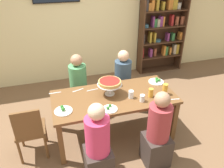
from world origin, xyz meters
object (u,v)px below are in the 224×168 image
at_px(diner_far_left, 79,89).
at_px(deep_dish_pizza_stand, 110,83).
at_px(chair_head_west, 30,130).
at_px(beer_glass_amber_tall, 151,93).
at_px(dining_table, 114,101).
at_px(salad_plate_near_diner, 63,110).
at_px(diner_near_left, 98,148).
at_px(salad_plate_spare, 110,109).
at_px(cutlery_knife_far, 78,90).
at_px(salad_plate_far_diner, 156,81).
at_px(cutlery_knife_near, 173,99).
at_px(diner_near_right, 158,135).
at_px(water_glass_clear_near, 118,83).
at_px(cutlery_fork_near, 92,90).
at_px(diner_far_right, 123,84).
at_px(beer_glass_amber_short, 165,89).
at_px(water_glass_clear_spare, 131,94).
at_px(water_glass_clear_far, 142,98).
at_px(bookshelf, 163,25).
at_px(cutlery_fork_far, 55,93).

distance_m(diner_far_left, deep_dish_pizza_stand, 0.90).
relative_size(chair_head_west, beer_glass_amber_tall, 6.43).
bearing_deg(dining_table, salad_plate_near_diner, -167.70).
bearing_deg(diner_near_left, dining_table, -30.64).
distance_m(salad_plate_spare, cutlery_knife_far, 0.70).
height_order(salad_plate_spare, cutlery_knife_far, salad_plate_spare).
relative_size(salad_plate_far_diner, cutlery_knife_near, 1.37).
bearing_deg(deep_dish_pizza_stand, diner_near_right, -60.40).
relative_size(water_glass_clear_near, cutlery_fork_near, 0.52).
bearing_deg(deep_dish_pizza_stand, beer_glass_amber_tall, -23.42).
xyz_separation_m(diner_near_left, diner_far_right, (0.81, 1.42, 0.00)).
bearing_deg(chair_head_west, dining_table, 5.07).
distance_m(diner_far_left, beer_glass_amber_short, 1.52).
distance_m(diner_far_left, water_glass_clear_spare, 1.13).
relative_size(dining_table, water_glass_clear_far, 17.63).
xyz_separation_m(bookshelf, water_glass_clear_spare, (-1.58, -2.12, -0.34)).
height_order(water_glass_clear_near, cutlery_fork_near, water_glass_clear_near).
distance_m(diner_near_left, cutlery_knife_near, 1.30).
distance_m(diner_near_right, cutlery_fork_near, 1.19).
bearing_deg(salad_plate_far_diner, water_glass_clear_spare, -150.66).
distance_m(diner_near_right, chair_head_west, 1.73).
bearing_deg(diner_near_right, deep_dish_pizza_stand, 29.60).
distance_m(diner_near_left, diner_far_left, 1.47).
distance_m(diner_far_right, salad_plate_near_diner, 1.47).
relative_size(cutlery_knife_near, cutlery_knife_far, 1.00).
xyz_separation_m(chair_head_west, deep_dish_pizza_stand, (1.19, 0.18, 0.44)).
distance_m(cutlery_fork_near, cutlery_knife_far, 0.22).
height_order(diner_far_left, water_glass_clear_far, diner_far_left).
height_order(bookshelf, water_glass_clear_far, bookshelf).
relative_size(diner_near_right, cutlery_knife_far, 6.39).
height_order(diner_near_left, cutlery_knife_far, diner_near_left).
xyz_separation_m(diner_far_right, beer_glass_amber_short, (0.36, -0.87, 0.33)).
bearing_deg(water_glass_clear_spare, water_glass_clear_near, 100.14).
xyz_separation_m(diner_far_right, cutlery_fork_near, (-0.66, -0.45, 0.25)).
distance_m(salad_plate_spare, cutlery_knife_near, 0.95).
xyz_separation_m(diner_near_right, deep_dish_pizza_stand, (-0.44, 0.77, 0.44)).
bearing_deg(diner_far_right, water_glass_clear_near, -27.63).
xyz_separation_m(dining_table, diner_far_left, (-0.42, 0.76, -0.16)).
bearing_deg(salad_plate_spare, chair_head_west, 169.82).
xyz_separation_m(dining_table, deep_dish_pizza_stand, (-0.05, 0.07, 0.28)).
distance_m(diner_far_right, cutlery_knife_near, 1.15).
bearing_deg(cutlery_fork_far, beer_glass_amber_short, 162.14).
distance_m(salad_plate_spare, cutlery_fork_far, 0.93).
relative_size(deep_dish_pizza_stand, salad_plate_spare, 1.77).
distance_m(bookshelf, chair_head_west, 3.76).
distance_m(deep_dish_pizza_stand, cutlery_knife_far, 0.54).
height_order(deep_dish_pizza_stand, beer_glass_amber_short, deep_dish_pizza_stand).
height_order(diner_near_left, beer_glass_amber_short, diner_near_left).
xyz_separation_m(diner_near_left, water_glass_clear_spare, (0.65, 0.60, 0.31)).
distance_m(diner_far_left, beer_glass_amber_tall, 1.35).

